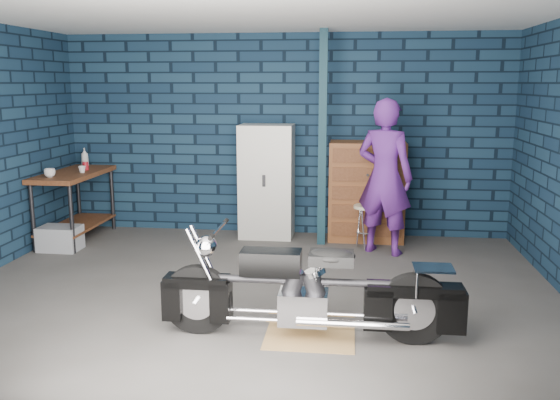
# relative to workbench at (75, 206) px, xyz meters

# --- Properties ---
(ground) EXTENTS (6.00, 6.00, 0.00)m
(ground) POSITION_rel_workbench_xyz_m (2.68, -1.75, -0.46)
(ground) COLOR #4B4846
(ground) RESTS_ON ground
(room_walls) EXTENTS (6.02, 5.01, 2.71)m
(room_walls) POSITION_rel_workbench_xyz_m (2.68, -1.20, 1.45)
(room_walls) COLOR #102236
(room_walls) RESTS_ON ground
(support_post) EXTENTS (0.10, 0.10, 2.70)m
(support_post) POSITION_rel_workbench_xyz_m (3.23, 0.20, 0.90)
(support_post) COLOR #112C36
(support_post) RESTS_ON ground
(workbench) EXTENTS (0.60, 1.40, 0.91)m
(workbench) POSITION_rel_workbench_xyz_m (0.00, 0.00, 0.00)
(workbench) COLOR brown
(workbench) RESTS_ON ground
(drip_mat) EXTENTS (0.73, 0.55, 0.01)m
(drip_mat) POSITION_rel_workbench_xyz_m (3.29, -2.71, -0.45)
(drip_mat) COLOR #9B7943
(drip_mat) RESTS_ON ground
(motorcycle) EXTENTS (2.08, 0.57, 0.92)m
(motorcycle) POSITION_rel_workbench_xyz_m (3.29, -2.71, 0.00)
(motorcycle) COLOR black
(motorcycle) RESTS_ON ground
(person) EXTENTS (0.81, 0.69, 1.88)m
(person) POSITION_rel_workbench_xyz_m (4.00, -0.12, 0.48)
(person) COLOR #552079
(person) RESTS_ON ground
(storage_bin) EXTENTS (0.49, 0.35, 0.30)m
(storage_bin) POSITION_rel_workbench_xyz_m (0.02, -0.50, -0.30)
(storage_bin) COLOR #95979D
(storage_bin) RESTS_ON ground
(locker) EXTENTS (0.71, 0.50, 1.51)m
(locker) POSITION_rel_workbench_xyz_m (2.48, 0.48, 0.30)
(locker) COLOR beige
(locker) RESTS_ON ground
(tool_chest) EXTENTS (0.98, 0.54, 1.30)m
(tool_chest) POSITION_rel_workbench_xyz_m (3.80, 0.48, 0.20)
(tool_chest) COLOR brown
(tool_chest) RESTS_ON ground
(shop_stool) EXTENTS (0.38, 0.38, 0.56)m
(shop_stool) POSITION_rel_workbench_xyz_m (3.79, 0.03, -0.18)
(shop_stool) COLOR beige
(shop_stool) RESTS_ON ground
(cup_a) EXTENTS (0.15, 0.15, 0.11)m
(cup_a) POSITION_rel_workbench_xyz_m (-0.08, -0.45, 0.51)
(cup_a) COLOR beige
(cup_a) RESTS_ON workbench
(cup_b) EXTENTS (0.10, 0.10, 0.09)m
(cup_b) POSITION_rel_workbench_xyz_m (0.15, -0.05, 0.50)
(cup_b) COLOR beige
(cup_b) RESTS_ON workbench
(mug_red) EXTENTS (0.10, 0.10, 0.11)m
(mug_red) POSITION_rel_workbench_xyz_m (0.09, 0.19, 0.51)
(mug_red) COLOR #A51621
(mug_red) RESTS_ON workbench
(bottle) EXTENTS (0.13, 0.13, 0.26)m
(bottle) POSITION_rel_workbench_xyz_m (-0.05, 0.47, 0.59)
(bottle) COLOR #95979D
(bottle) RESTS_ON workbench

